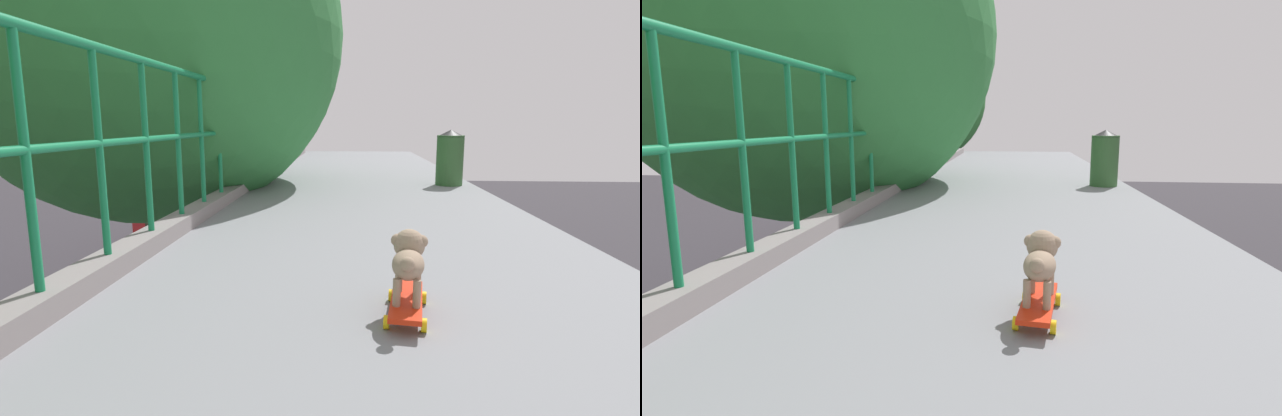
{
  "view_description": "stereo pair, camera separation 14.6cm",
  "coord_description": "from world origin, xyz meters",
  "views": [
    {
      "loc": [
        1.19,
        0.18,
        7.26
      ],
      "look_at": [
        0.98,
        3.44,
        6.67
      ],
      "focal_mm": 26.79,
      "sensor_mm": 36.0,
      "label": 1
    },
    {
      "loc": [
        1.34,
        0.19,
        7.26
      ],
      "look_at": [
        0.98,
        3.44,
        6.67
      ],
      "focal_mm": 26.79,
      "sensor_mm": 36.0,
      "label": 2
    }
  ],
  "objects": [
    {
      "name": "roadside_tree_far",
      "position": [
        -2.03,
        17.29,
        8.0
      ],
      "size": [
        4.64,
        4.64,
        10.34
      ],
      "color": "#4B3A21",
      "rests_on": "ground"
    },
    {
      "name": "small_dog",
      "position": [
        1.47,
        2.37,
        6.63
      ],
      "size": [
        0.2,
        0.38,
        0.31
      ],
      "color": "#9B8168",
      "rests_on": "toy_skateboard"
    },
    {
      "name": "car_green_fifth",
      "position": [
        -4.78,
        9.7,
        0.71
      ],
      "size": [
        1.94,
        3.94,
        1.46
      ],
      "color": "#17643B",
      "rests_on": "ground"
    },
    {
      "name": "city_bus",
      "position": [
        -8.61,
        28.32,
        1.94
      ],
      "size": [
        2.68,
        10.35,
        3.45
      ],
      "color": "red",
      "rests_on": "ground"
    },
    {
      "name": "litter_bin",
      "position": [
        2.61,
        7.14,
        6.76
      ],
      "size": [
        0.39,
        0.39,
        0.79
      ],
      "color": "#325D2F",
      "rests_on": "overpass_deck"
    },
    {
      "name": "toy_skateboard",
      "position": [
        1.46,
        2.34,
        6.42
      ],
      "size": [
        0.24,
        0.54,
        0.09
      ],
      "color": "red",
      "rests_on": "overpass_deck"
    },
    {
      "name": "roadside_tree_mid",
      "position": [
        -1.67,
        7.05,
        8.39
      ],
      "size": [
        5.48,
        5.48,
        11.07
      ],
      "color": "#483E31",
      "rests_on": "ground"
    },
    {
      "name": "car_blue_sixth",
      "position": [
        -8.27,
        12.8,
        0.69
      ],
      "size": [
        1.91,
        4.35,
        1.45
      ],
      "color": "navy",
      "rests_on": "ground"
    }
  ]
}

